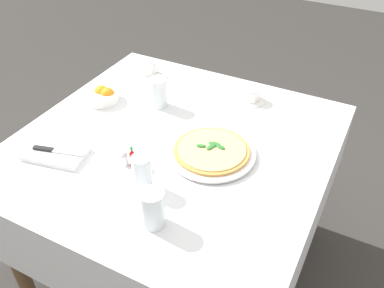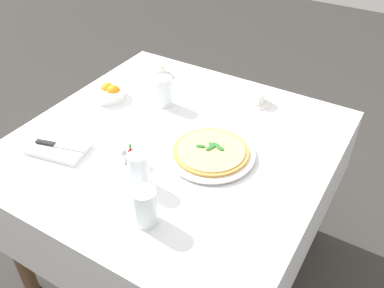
{
  "view_description": "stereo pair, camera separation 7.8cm",
  "coord_description": "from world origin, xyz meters",
  "px_view_note": "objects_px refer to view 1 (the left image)",
  "views": [
    {
      "loc": [
        0.64,
        -1.08,
        1.68
      ],
      "look_at": [
        0.08,
        -0.0,
        0.75
      ],
      "focal_mm": 38.82,
      "sensor_mm": 36.0,
      "label": 1
    },
    {
      "loc": [
        0.71,
        -1.04,
        1.68
      ],
      "look_at": [
        0.08,
        -0.0,
        0.75
      ],
      "focal_mm": 38.82,
      "sensor_mm": 36.0,
      "label": 2
    }
  ],
  "objects_px": {
    "water_glass_far_right": "(159,94)",
    "dinner_knife": "(56,151)",
    "water_glass_near_right": "(142,174)",
    "pepper_shaker": "(124,159)",
    "coffee_cup_back_corner": "(251,95)",
    "salt_shaker": "(141,161)",
    "pizza": "(212,150)",
    "water_glass_center_back": "(153,210)",
    "hot_sauce_bottle": "(132,158)",
    "coffee_cup_near_left": "(148,69)",
    "napkin_folded": "(56,154)",
    "pizza_plate": "(212,153)",
    "citrus_bowl": "(103,95)"
  },
  "relations": [
    {
      "from": "pizza",
      "to": "hot_sauce_bottle",
      "type": "height_order",
      "value": "hot_sauce_bottle"
    },
    {
      "from": "hot_sauce_bottle",
      "to": "salt_shaker",
      "type": "bearing_deg",
      "value": 19.65
    },
    {
      "from": "coffee_cup_back_corner",
      "to": "dinner_knife",
      "type": "bearing_deg",
      "value": -125.53
    },
    {
      "from": "coffee_cup_back_corner",
      "to": "napkin_folded",
      "type": "bearing_deg",
      "value": -125.65
    },
    {
      "from": "water_glass_far_right",
      "to": "dinner_knife",
      "type": "height_order",
      "value": "water_glass_far_right"
    },
    {
      "from": "water_glass_far_right",
      "to": "hot_sauce_bottle",
      "type": "height_order",
      "value": "water_glass_far_right"
    },
    {
      "from": "water_glass_center_back",
      "to": "water_glass_far_right",
      "type": "height_order",
      "value": "water_glass_far_right"
    },
    {
      "from": "dinner_knife",
      "to": "citrus_bowl",
      "type": "relative_size",
      "value": 1.29
    },
    {
      "from": "water_glass_near_right",
      "to": "pepper_shaker",
      "type": "relative_size",
      "value": 2.22
    },
    {
      "from": "water_glass_far_right",
      "to": "dinner_knife",
      "type": "relative_size",
      "value": 0.67
    },
    {
      "from": "salt_shaker",
      "to": "pepper_shaker",
      "type": "height_order",
      "value": "same"
    },
    {
      "from": "pizza",
      "to": "salt_shaker",
      "type": "height_order",
      "value": "salt_shaker"
    },
    {
      "from": "water_glass_center_back",
      "to": "water_glass_far_right",
      "type": "relative_size",
      "value": 0.98
    },
    {
      "from": "salt_shaker",
      "to": "pepper_shaker",
      "type": "relative_size",
      "value": 1.0
    },
    {
      "from": "coffee_cup_back_corner",
      "to": "water_glass_center_back",
      "type": "relative_size",
      "value": 1.04
    },
    {
      "from": "coffee_cup_near_left",
      "to": "coffee_cup_back_corner",
      "type": "distance_m",
      "value": 0.52
    },
    {
      "from": "pizza_plate",
      "to": "dinner_knife",
      "type": "height_order",
      "value": "dinner_knife"
    },
    {
      "from": "napkin_folded",
      "to": "water_glass_near_right",
      "type": "bearing_deg",
      "value": -9.79
    },
    {
      "from": "coffee_cup_back_corner",
      "to": "water_glass_far_right",
      "type": "distance_m",
      "value": 0.4
    },
    {
      "from": "pizza_plate",
      "to": "pizza",
      "type": "height_order",
      "value": "pizza"
    },
    {
      "from": "napkin_folded",
      "to": "dinner_knife",
      "type": "relative_size",
      "value": 1.25
    },
    {
      "from": "salt_shaker",
      "to": "pizza",
      "type": "bearing_deg",
      "value": 41.1
    },
    {
      "from": "water_glass_center_back",
      "to": "water_glass_near_right",
      "type": "xyz_separation_m",
      "value": [
        -0.11,
        0.12,
        -0.0
      ]
    },
    {
      "from": "napkin_folded",
      "to": "citrus_bowl",
      "type": "relative_size",
      "value": 1.61
    },
    {
      "from": "water_glass_near_right",
      "to": "dinner_knife",
      "type": "relative_size",
      "value": 0.65
    },
    {
      "from": "dinner_knife",
      "to": "hot_sauce_bottle",
      "type": "bearing_deg",
      "value": 1.49
    },
    {
      "from": "napkin_folded",
      "to": "dinner_knife",
      "type": "height_order",
      "value": "dinner_knife"
    },
    {
      "from": "hot_sauce_bottle",
      "to": "salt_shaker",
      "type": "relative_size",
      "value": 1.48
    },
    {
      "from": "water_glass_near_right",
      "to": "pepper_shaker",
      "type": "xyz_separation_m",
      "value": [
        -0.12,
        0.06,
        -0.03
      ]
    },
    {
      "from": "water_glass_center_back",
      "to": "salt_shaker",
      "type": "distance_m",
      "value": 0.27
    },
    {
      "from": "pizza_plate",
      "to": "salt_shaker",
      "type": "relative_size",
      "value": 5.69
    },
    {
      "from": "water_glass_far_right",
      "to": "water_glass_near_right",
      "type": "xyz_separation_m",
      "value": [
        0.21,
        -0.46,
        -0.0
      ]
    },
    {
      "from": "pepper_shaker",
      "to": "hot_sauce_bottle",
      "type": "bearing_deg",
      "value": 19.65
    },
    {
      "from": "napkin_folded",
      "to": "pizza_plate",
      "type": "bearing_deg",
      "value": 16.55
    },
    {
      "from": "water_glass_center_back",
      "to": "water_glass_far_right",
      "type": "distance_m",
      "value": 0.66
    },
    {
      "from": "water_glass_center_back",
      "to": "coffee_cup_back_corner",
      "type": "bearing_deg",
      "value": 89.44
    },
    {
      "from": "coffee_cup_near_left",
      "to": "dinner_knife",
      "type": "bearing_deg",
      "value": -86.89
    },
    {
      "from": "water_glass_near_right",
      "to": "pizza",
      "type": "bearing_deg",
      "value": 62.62
    },
    {
      "from": "coffee_cup_back_corner",
      "to": "salt_shaker",
      "type": "distance_m",
      "value": 0.62
    },
    {
      "from": "water_glass_near_right",
      "to": "dinner_knife",
      "type": "height_order",
      "value": "water_glass_near_right"
    },
    {
      "from": "coffee_cup_back_corner",
      "to": "water_glass_near_right",
      "type": "xyz_separation_m",
      "value": [
        -0.12,
        -0.68,
        0.03
      ]
    },
    {
      "from": "water_glass_center_back",
      "to": "hot_sauce_bottle",
      "type": "height_order",
      "value": "water_glass_center_back"
    },
    {
      "from": "coffee_cup_near_left",
      "to": "hot_sauce_bottle",
      "type": "height_order",
      "value": "hot_sauce_bottle"
    },
    {
      "from": "pizza",
      "to": "citrus_bowl",
      "type": "relative_size",
      "value": 1.83
    },
    {
      "from": "coffee_cup_near_left",
      "to": "pepper_shaker",
      "type": "height_order",
      "value": "coffee_cup_near_left"
    },
    {
      "from": "pizza",
      "to": "coffee_cup_near_left",
      "type": "relative_size",
      "value": 2.1
    },
    {
      "from": "pizza_plate",
      "to": "coffee_cup_near_left",
      "type": "xyz_separation_m",
      "value": [
        -0.53,
        0.42,
        0.02
      ]
    },
    {
      "from": "water_glass_far_right",
      "to": "water_glass_center_back",
      "type": "bearing_deg",
      "value": -60.58
    },
    {
      "from": "pizza_plate",
      "to": "coffee_cup_near_left",
      "type": "height_order",
      "value": "coffee_cup_near_left"
    },
    {
      "from": "water_glass_center_back",
      "to": "salt_shaker",
      "type": "height_order",
      "value": "water_glass_center_back"
    }
  ]
}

